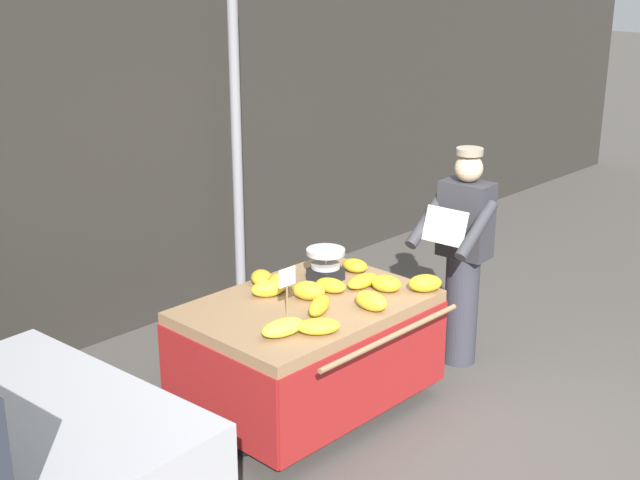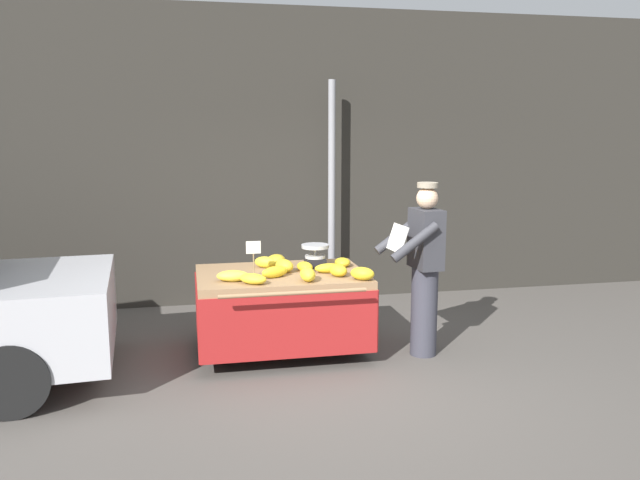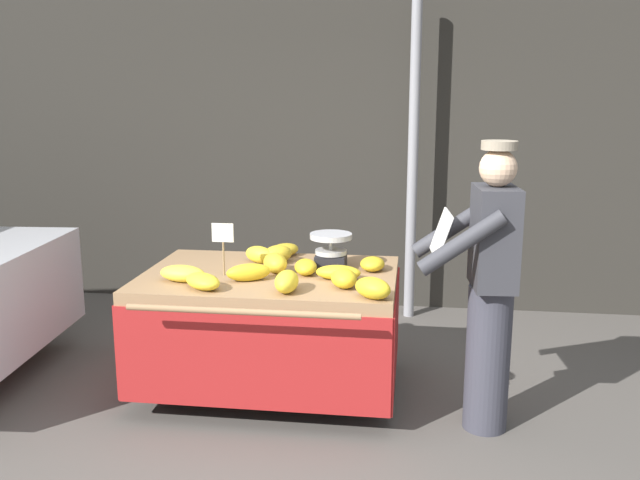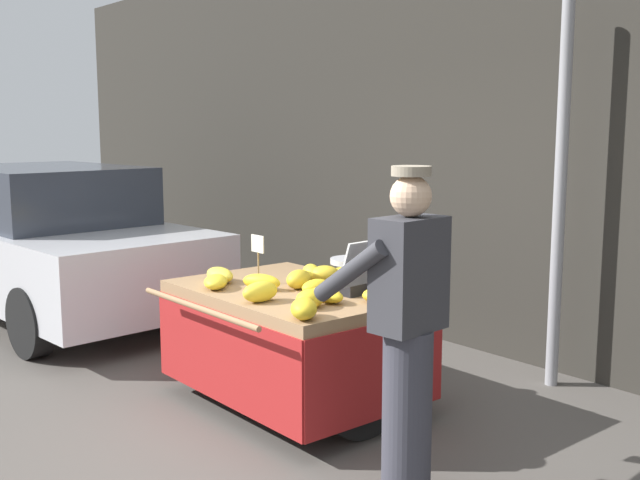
{
  "view_description": "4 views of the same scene",
  "coord_description": "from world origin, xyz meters",
  "px_view_note": "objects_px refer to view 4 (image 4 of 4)",
  "views": [
    {
      "loc": [
        -4.22,
        -2.96,
        3.08
      ],
      "look_at": [
        -0.17,
        0.91,
        1.2
      ],
      "focal_mm": 48.47,
      "sensor_mm": 36.0,
      "label": 1
    },
    {
      "loc": [
        -1.24,
        -5.26,
        2.2
      ],
      "look_at": [
        0.0,
        0.74,
        1.16
      ],
      "focal_mm": 35.99,
      "sensor_mm": 36.0,
      "label": 2
    },
    {
      "loc": [
        0.54,
        -3.39,
        1.99
      ],
      "look_at": [
        -0.03,
        0.81,
        1.06
      ],
      "focal_mm": 38.6,
      "sensor_mm": 36.0,
      "label": 3
    },
    {
      "loc": [
        3.6,
        -2.22,
        1.91
      ],
      "look_at": [
        -0.06,
        0.83,
        1.19
      ],
      "focal_mm": 42.51,
      "sensor_mm": 36.0,
      "label": 4
    }
  ],
  "objects_px": {
    "banana_bunch_0": "(325,274)",
    "banana_bunch_6": "(378,295)",
    "banana_bunch_7": "(304,309)",
    "price_sign": "(258,248)",
    "banana_bunch_4": "(326,295)",
    "banana_bunch_1": "(311,272)",
    "weighing_scale": "(352,276)",
    "banana_bunch_8": "(261,282)",
    "banana_bunch_5": "(220,275)",
    "vendor_person": "(406,330)",
    "banana_bunch_9": "(310,299)",
    "banana_bunch_3": "(346,273)",
    "street_pole": "(560,196)",
    "banana_bunch_11": "(316,287)",
    "parked_car": "(52,242)",
    "banana_bunch_12": "(260,292)",
    "banana_bunch_2": "(216,282)",
    "banana_cart": "(294,319)",
    "banana_bunch_10": "(299,279)"
  },
  "relations": [
    {
      "from": "banana_bunch_4",
      "to": "banana_bunch_9",
      "type": "height_order",
      "value": "banana_bunch_9"
    },
    {
      "from": "parked_car",
      "to": "vendor_person",
      "type": "bearing_deg",
      "value": -0.04
    },
    {
      "from": "banana_bunch_7",
      "to": "banana_bunch_12",
      "type": "relative_size",
      "value": 0.95
    },
    {
      "from": "banana_bunch_5",
      "to": "banana_bunch_4",
      "type": "bearing_deg",
      "value": 10.43
    },
    {
      "from": "weighing_scale",
      "to": "vendor_person",
      "type": "bearing_deg",
      "value": -27.47
    },
    {
      "from": "banana_cart",
      "to": "parked_car",
      "type": "bearing_deg",
      "value": -174.85
    },
    {
      "from": "weighing_scale",
      "to": "banana_bunch_8",
      "type": "xyz_separation_m",
      "value": [
        -0.47,
        -0.39,
        -0.06
      ]
    },
    {
      "from": "banana_bunch_8",
      "to": "banana_bunch_10",
      "type": "distance_m",
      "value": 0.25
    },
    {
      "from": "street_pole",
      "to": "vendor_person",
      "type": "bearing_deg",
      "value": -77.44
    },
    {
      "from": "price_sign",
      "to": "banana_bunch_1",
      "type": "bearing_deg",
      "value": 66.21
    },
    {
      "from": "price_sign",
      "to": "banana_bunch_12",
      "type": "bearing_deg",
      "value": -33.81
    },
    {
      "from": "banana_bunch_3",
      "to": "banana_bunch_0",
      "type": "bearing_deg",
      "value": -93.2
    },
    {
      "from": "banana_bunch_2",
      "to": "banana_bunch_3",
      "type": "relative_size",
      "value": 1.16
    },
    {
      "from": "banana_bunch_2",
      "to": "banana_bunch_5",
      "type": "height_order",
      "value": "banana_bunch_5"
    },
    {
      "from": "banana_bunch_1",
      "to": "vendor_person",
      "type": "distance_m",
      "value": 1.59
    },
    {
      "from": "banana_bunch_4",
      "to": "banana_bunch_1",
      "type": "bearing_deg",
      "value": 148.73
    },
    {
      "from": "weighing_scale",
      "to": "banana_bunch_8",
      "type": "height_order",
      "value": "weighing_scale"
    },
    {
      "from": "banana_bunch_4",
      "to": "parked_car",
      "type": "height_order",
      "value": "parked_car"
    },
    {
      "from": "banana_bunch_5",
      "to": "banana_bunch_11",
      "type": "height_order",
      "value": "banana_bunch_5"
    },
    {
      "from": "banana_bunch_6",
      "to": "banana_bunch_10",
      "type": "height_order",
      "value": "banana_bunch_10"
    },
    {
      "from": "weighing_scale",
      "to": "banana_bunch_3",
      "type": "relative_size",
      "value": 1.2
    },
    {
      "from": "vendor_person",
      "to": "banana_bunch_8",
      "type": "bearing_deg",
      "value": 175.17
    },
    {
      "from": "banana_bunch_9",
      "to": "banana_bunch_11",
      "type": "relative_size",
      "value": 0.93
    },
    {
      "from": "banana_bunch_1",
      "to": "banana_bunch_5",
      "type": "height_order",
      "value": "banana_bunch_1"
    },
    {
      "from": "banana_bunch_9",
      "to": "banana_bunch_11",
      "type": "bearing_deg",
      "value": 135.19
    },
    {
      "from": "price_sign",
      "to": "banana_bunch_3",
      "type": "xyz_separation_m",
      "value": [
        0.29,
        0.56,
        -0.2
      ]
    },
    {
      "from": "banana_cart",
      "to": "banana_bunch_0",
      "type": "bearing_deg",
      "value": 90.16
    },
    {
      "from": "banana_bunch_7",
      "to": "banana_bunch_9",
      "type": "height_order",
      "value": "banana_bunch_7"
    },
    {
      "from": "banana_bunch_3",
      "to": "banana_bunch_7",
      "type": "height_order",
      "value": "banana_bunch_7"
    },
    {
      "from": "banana_bunch_4",
      "to": "banana_bunch_5",
      "type": "height_order",
      "value": "banana_bunch_5"
    },
    {
      "from": "banana_bunch_3",
      "to": "parked_car",
      "type": "distance_m",
      "value": 3.66
    },
    {
      "from": "banana_bunch_6",
      "to": "vendor_person",
      "type": "relative_size",
      "value": 0.12
    },
    {
      "from": "banana_cart",
      "to": "banana_bunch_9",
      "type": "bearing_deg",
      "value": -27.89
    },
    {
      "from": "banana_bunch_2",
      "to": "banana_bunch_5",
      "type": "distance_m",
      "value": 0.22
    },
    {
      "from": "banana_bunch_3",
      "to": "banana_bunch_5",
      "type": "bearing_deg",
      "value": -124.08
    },
    {
      "from": "banana_bunch_6",
      "to": "banana_bunch_9",
      "type": "distance_m",
      "value": 0.45
    },
    {
      "from": "banana_bunch_12",
      "to": "banana_bunch_11",
      "type": "bearing_deg",
      "value": 83.35
    },
    {
      "from": "price_sign",
      "to": "banana_bunch_3",
      "type": "relative_size",
      "value": 1.46
    },
    {
      "from": "banana_bunch_7",
      "to": "price_sign",
      "type": "bearing_deg",
      "value": 159.21
    },
    {
      "from": "banana_bunch_10",
      "to": "banana_cart",
      "type": "bearing_deg",
      "value": -154.88
    },
    {
      "from": "banana_bunch_7",
      "to": "banana_bunch_12",
      "type": "bearing_deg",
      "value": 173.55
    },
    {
      "from": "banana_bunch_3",
      "to": "banana_bunch_10",
      "type": "distance_m",
      "value": 0.45
    },
    {
      "from": "weighing_scale",
      "to": "banana_bunch_3",
      "type": "distance_m",
      "value": 0.47
    },
    {
      "from": "street_pole",
      "to": "banana_bunch_0",
      "type": "distance_m",
      "value": 1.79
    },
    {
      "from": "banana_bunch_6",
      "to": "banana_bunch_8",
      "type": "height_order",
      "value": "banana_bunch_8"
    },
    {
      "from": "banana_bunch_0",
      "to": "banana_bunch_6",
      "type": "xyz_separation_m",
      "value": [
        0.66,
        -0.13,
        -0.02
      ]
    },
    {
      "from": "banana_bunch_5",
      "to": "banana_bunch_7",
      "type": "height_order",
      "value": "banana_bunch_7"
    },
    {
      "from": "weighing_scale",
      "to": "banana_bunch_1",
      "type": "distance_m",
      "value": 0.51
    },
    {
      "from": "price_sign",
      "to": "parked_car",
      "type": "distance_m",
      "value": 3.31
    },
    {
      "from": "street_pole",
      "to": "banana_bunch_6",
      "type": "height_order",
      "value": "street_pole"
    }
  ]
}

